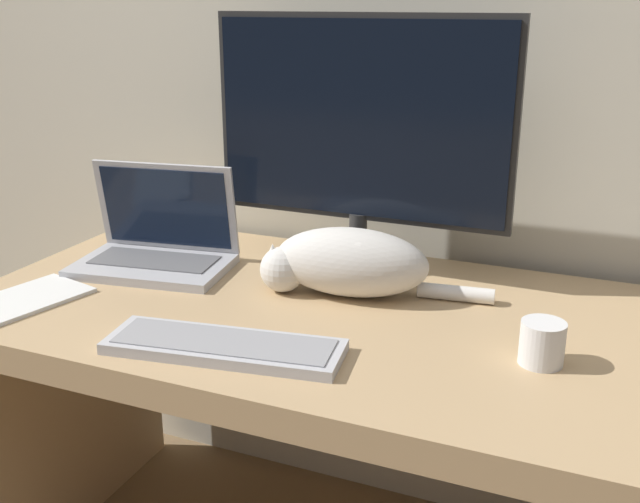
{
  "coord_description": "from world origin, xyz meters",
  "views": [
    {
      "loc": [
        0.55,
        -0.89,
        1.3
      ],
      "look_at": [
        0.03,
        0.34,
        0.84
      ],
      "focal_mm": 42.0,
      "sensor_mm": 36.0,
      "label": 1
    }
  ],
  "objects": [
    {
      "name": "paper_notepad",
      "position": [
        -0.55,
        0.16,
        0.71
      ],
      "size": [
        0.21,
        0.29,
        0.01
      ],
      "color": "white",
      "rests_on": "desk"
    },
    {
      "name": "monitor",
      "position": [
        0.01,
        0.6,
        1.01
      ],
      "size": [
        0.66,
        0.23,
        0.56
      ],
      "color": "#282828",
      "rests_on": "desk"
    },
    {
      "name": "cat",
      "position": [
        0.04,
        0.47,
        0.78
      ],
      "size": [
        0.48,
        0.19,
        0.14
      ],
      "rotation": [
        0.0,
        0.0,
        0.12
      ],
      "color": "silver",
      "rests_on": "desk"
    },
    {
      "name": "coffee_mug",
      "position": [
        0.45,
        0.3,
        0.75
      ],
      "size": [
        0.08,
        0.08,
        0.08
      ],
      "color": "white",
      "rests_on": "desk"
    },
    {
      "name": "external_keyboard",
      "position": [
        -0.06,
        0.13,
        0.72
      ],
      "size": [
        0.43,
        0.19,
        0.02
      ],
      "rotation": [
        0.0,
        0.0,
        0.15
      ],
      "color": "#BCBCC1",
      "rests_on": "desk"
    },
    {
      "name": "desk",
      "position": [
        0.0,
        0.38,
        0.56
      ],
      "size": [
        1.41,
        0.76,
        0.71
      ],
      "color": "tan",
      "rests_on": "ground_plane"
    },
    {
      "name": "laptop",
      "position": [
        -0.42,
        0.46,
        0.75
      ],
      "size": [
        0.37,
        0.27,
        0.23
      ],
      "rotation": [
        0.0,
        0.0,
        0.15
      ],
      "color": "#B7B7BC",
      "rests_on": "desk"
    }
  ]
}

